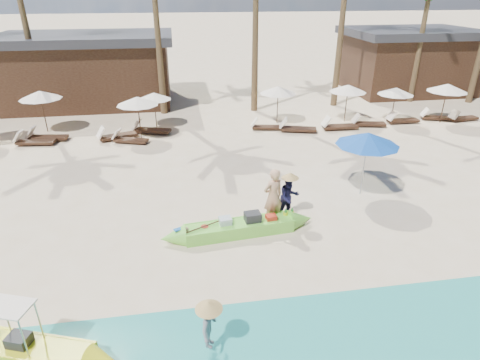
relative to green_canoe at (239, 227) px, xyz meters
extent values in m
plane|color=beige|center=(0.90, -0.50, -0.23)|extent=(240.00, 240.00, 0.00)
cube|color=#72D641|center=(0.00, 0.00, -0.03)|extent=(3.41, 1.03, 0.40)
cube|color=white|center=(0.00, 0.00, -0.01)|extent=(2.93, 0.79, 0.18)
cube|color=#262628|center=(0.42, 0.04, 0.27)|extent=(0.51, 0.42, 0.37)
cube|color=silver|center=(-0.43, 0.01, 0.23)|extent=(0.40, 0.35, 0.30)
cube|color=red|center=(1.01, 0.04, 0.20)|extent=(0.34, 0.30, 0.23)
cylinder|color=red|center=(-1.06, -0.05, 0.13)|extent=(0.23, 0.23, 0.10)
cylinder|color=#262628|center=(-1.31, -0.19, 0.12)|extent=(0.21, 0.21, 0.08)
sphere|color=tan|center=(-1.64, -0.16, 0.18)|extent=(0.19, 0.19, 0.19)
cylinder|color=yellow|center=(1.52, 0.23, 0.18)|extent=(0.15, 0.15, 0.19)
cylinder|color=yellow|center=(1.73, 0.25, 0.18)|extent=(0.15, 0.15, 0.19)
cube|color=yellow|center=(-5.29, -3.82, -0.03)|extent=(3.44, 1.80, 0.41)
cube|color=white|center=(-5.29, -3.82, -0.01)|extent=(2.93, 1.46, 0.18)
cube|color=#262628|center=(-5.08, -3.89, 0.25)|extent=(0.52, 0.47, 0.32)
cube|color=white|center=(-5.08, -3.89, 1.17)|extent=(1.01, 0.84, 0.03)
imported|color=tan|center=(1.15, 0.48, 0.72)|extent=(0.81, 0.67, 1.90)
imported|color=#131334|center=(1.75, 0.72, 0.53)|extent=(0.86, 0.74, 1.51)
imported|color=gray|center=(-1.28, -4.30, 0.48)|extent=(0.60, 0.77, 1.05)
cylinder|color=#99999E|center=(4.83, 1.93, 0.93)|extent=(0.05, 0.05, 2.31)
cone|color=#124AAA|center=(4.83, 1.93, 1.92)|extent=(2.21, 2.21, 0.45)
cylinder|color=#3D2819|center=(-8.51, 11.22, 0.82)|extent=(0.05, 0.05, 2.10)
cone|color=white|center=(-8.51, 11.22, 1.72)|extent=(2.10, 2.10, 0.42)
cube|color=#3D2819|center=(-8.51, 9.20, -0.07)|extent=(1.82, 0.76, 0.13)
cube|color=white|center=(-9.28, 9.28, 0.24)|extent=(0.46, 0.61, 0.52)
cube|color=#3D2819|center=(-8.07, 9.74, -0.07)|extent=(1.87, 0.83, 0.13)
cube|color=white|center=(-8.86, 9.85, 0.25)|extent=(0.48, 0.64, 0.53)
cylinder|color=#3D2819|center=(-3.55, 9.46, 0.79)|extent=(0.05, 0.05, 2.04)
cone|color=white|center=(-3.55, 9.46, 1.67)|extent=(2.04, 2.04, 0.41)
cube|color=#3D2819|center=(-4.68, 9.44, -0.07)|extent=(1.92, 1.17, 0.13)
cube|color=white|center=(-5.44, 9.17, 0.25)|extent=(0.58, 0.69, 0.53)
cube|color=#3D2819|center=(-3.99, 8.74, -0.08)|extent=(1.73, 1.05, 0.12)
cube|color=white|center=(-4.67, 8.99, 0.21)|extent=(0.52, 0.62, 0.48)
cylinder|color=#3D2819|center=(-2.84, 11.15, 0.68)|extent=(0.05, 0.05, 1.82)
cone|color=white|center=(-2.84, 11.15, 1.46)|extent=(1.82, 1.82, 0.36)
cube|color=#3D2819|center=(-3.00, 10.03, -0.07)|extent=(1.96, 1.15, 0.13)
cube|color=white|center=(-3.79, 10.28, 0.26)|extent=(0.59, 0.70, 0.54)
cylinder|color=#3D2819|center=(3.82, 10.76, 0.77)|extent=(0.05, 0.05, 2.01)
cone|color=white|center=(3.82, 10.76, 1.64)|extent=(2.01, 2.01, 0.40)
cube|color=#3D2819|center=(3.03, 9.72, -0.09)|extent=(1.64, 0.77, 0.11)
cube|color=white|center=(2.35, 9.84, 0.19)|extent=(0.43, 0.56, 0.46)
cube|color=#3D2819|center=(4.58, 9.08, -0.07)|extent=(1.93, 1.06, 0.13)
cube|color=white|center=(3.80, 9.29, 0.26)|extent=(0.55, 0.68, 0.54)
cylinder|color=#3D2819|center=(7.68, 10.44, 0.78)|extent=(0.05, 0.05, 2.02)
cone|color=white|center=(7.68, 10.44, 1.65)|extent=(2.02, 2.02, 0.40)
cube|color=#3D2819|center=(6.90, 9.12, -0.07)|extent=(1.87, 0.65, 0.13)
cube|color=white|center=(6.09, 9.14, 0.26)|extent=(0.43, 0.61, 0.54)
cube|color=#3D2819|center=(8.67, 9.36, -0.08)|extent=(1.80, 0.88, 0.12)
cube|color=white|center=(7.92, 9.51, 0.23)|extent=(0.49, 0.62, 0.50)
cylinder|color=#3D2819|center=(10.18, 9.79, 0.73)|extent=(0.05, 0.05, 1.92)
cone|color=white|center=(10.18, 9.79, 1.56)|extent=(1.92, 1.92, 0.38)
cube|color=#3D2819|center=(10.82, 9.63, -0.08)|extent=(1.73, 0.56, 0.12)
cube|color=white|center=(10.05, 9.63, 0.23)|extent=(0.39, 0.56, 0.50)
cylinder|color=#3D2819|center=(12.94, 9.40, 0.83)|extent=(0.05, 0.05, 2.11)
cone|color=white|center=(12.94, 9.40, 1.74)|extent=(2.11, 2.11, 0.42)
cube|color=#3D2819|center=(13.04, 9.86, -0.08)|extent=(1.75, 0.99, 0.12)
cube|color=white|center=(12.33, 10.07, 0.21)|extent=(0.51, 0.62, 0.49)
cube|color=#3D2819|center=(14.45, 9.49, -0.08)|extent=(1.71, 0.73, 0.12)
cube|color=white|center=(13.73, 9.41, 0.21)|extent=(0.43, 0.58, 0.48)
cone|color=brown|center=(-9.54, 14.58, 5.22)|extent=(0.40, 0.40, 10.89)
cone|color=brown|center=(-2.46, 13.77, 4.81)|extent=(0.40, 0.40, 10.08)
cone|color=brown|center=(3.05, 13.51, 5.40)|extent=(0.40, 0.40, 11.26)
cone|color=brown|center=(13.74, 14.02, 3.81)|extent=(0.40, 0.40, 8.07)
cube|color=#3D2819|center=(-7.10, 17.00, 1.67)|extent=(10.00, 6.00, 3.80)
cube|color=#2D2D33|center=(-7.10, 17.00, 3.82)|extent=(10.80, 6.60, 0.50)
cube|color=#3D2819|center=(14.90, 17.00, 1.67)|extent=(8.00, 6.00, 3.80)
cube|color=#2D2D33|center=(14.90, 17.00, 3.82)|extent=(8.80, 6.60, 0.50)
camera|label=1|loc=(-1.61, -10.34, 6.68)|focal=30.00mm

